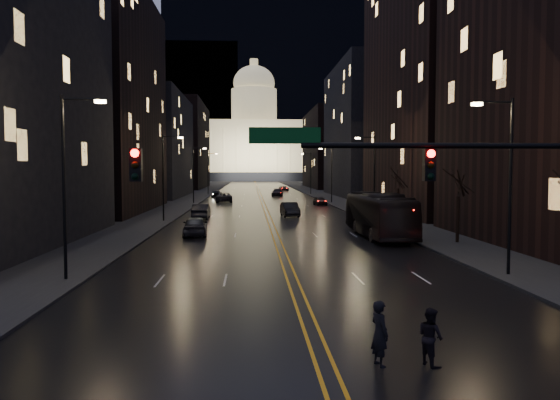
{
  "coord_description": "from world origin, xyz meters",
  "views": [
    {
      "loc": [
        -2.07,
        -16.69,
        5.48
      ],
      "look_at": [
        -0.54,
        10.95,
        3.9
      ],
      "focal_mm": 35.0,
      "sensor_mm": 36.0,
      "label": 1
    }
  ],
  "objects": [
    {
      "name": "oncoming_car_b",
      "position": [
        -7.45,
        43.46,
        0.82
      ],
      "size": [
        1.77,
        5.0,
        1.64
      ],
      "primitive_type": "imported",
      "rotation": [
        0.0,
        0.0,
        3.15
      ],
      "color": "black",
      "rests_on": "ground"
    },
    {
      "name": "building_right_mid",
      "position": [
        21.0,
        92.0,
        13.0
      ],
      "size": [
        12.0,
        34.0,
        26.0
      ],
      "primitive_type": "cube",
      "color": "black",
      "rests_on": "ground"
    },
    {
      "name": "center_line",
      "position": [
        0.0,
        130.0,
        0.03
      ],
      "size": [
        0.62,
        320.0,
        0.01
      ],
      "primitive_type": "cube",
      "color": "orange",
      "rests_on": "road"
    },
    {
      "name": "tree_right_mid",
      "position": [
        13.0,
        22.0,
        4.53
      ],
      "size": [
        2.4,
        2.4,
        6.65
      ],
      "color": "black",
      "rests_on": "ground"
    },
    {
      "name": "streetlamp_left_dist",
      "position": [
        -10.81,
        100.0,
        5.08
      ],
      "size": [
        2.13,
        0.25,
        9.0
      ],
      "color": "black",
      "rests_on": "ground"
    },
    {
      "name": "capitol",
      "position": [
        0.0,
        250.0,
        17.15
      ],
      "size": [
        90.0,
        50.0,
        58.5
      ],
      "color": "black",
      "rests_on": "ground"
    },
    {
      "name": "bus",
      "position": [
        8.32,
        26.67,
        1.78
      ],
      "size": [
        3.15,
        12.79,
        3.55
      ],
      "primitive_type": "imported",
      "rotation": [
        0.0,
        0.0,
        0.01
      ],
      "color": "black",
      "rests_on": "ground"
    },
    {
      "name": "pedestrian_a",
      "position": [
        1.51,
        -2.0,
        0.92
      ],
      "size": [
        0.64,
        0.78,
        1.85
      ],
      "primitive_type": "imported",
      "rotation": [
        0.0,
        0.0,
        1.91
      ],
      "color": "black",
      "rests_on": "ground"
    },
    {
      "name": "receding_car_a",
      "position": [
        2.5,
        45.64,
        0.82
      ],
      "size": [
        2.09,
        5.11,
        1.65
      ],
      "primitive_type": "imported",
      "rotation": [
        0.0,
        0.0,
        0.07
      ],
      "color": "black",
      "rests_on": "ground"
    },
    {
      "name": "mountain_ridge",
      "position": [
        40.0,
        380.0,
        65.0
      ],
      "size": [
        520.0,
        60.0,
        130.0
      ],
      "primitive_type": "cube",
      "color": "black",
      "rests_on": "ground"
    },
    {
      "name": "streetlamp_left_near",
      "position": [
        -10.81,
        10.0,
        5.08
      ],
      "size": [
        2.13,
        0.25,
        9.0
      ],
      "color": "black",
      "rests_on": "ground"
    },
    {
      "name": "sidewalk_right",
      "position": [
        14.0,
        130.0,
        0.08
      ],
      "size": [
        8.0,
        320.0,
        0.16
      ],
      "primitive_type": "cube",
      "color": "black",
      "rests_on": "ground"
    },
    {
      "name": "streetlamp_right_mid",
      "position": [
        10.81,
        40.0,
        5.08
      ],
      "size": [
        2.13,
        0.25,
        9.0
      ],
      "color": "black",
      "rests_on": "ground"
    },
    {
      "name": "tree_right_far",
      "position": [
        13.0,
        38.0,
        4.53
      ],
      "size": [
        2.4,
        2.4,
        6.65
      ],
      "color": "black",
      "rests_on": "ground"
    },
    {
      "name": "building_right_tall",
      "position": [
        21.0,
        50.0,
        19.0
      ],
      "size": [
        12.0,
        30.0,
        38.0
      ],
      "primitive_type": "cube",
      "color": "black",
      "rests_on": "ground"
    },
    {
      "name": "building_right_dist",
      "position": [
        21.0,
        140.0,
        11.0
      ],
      "size": [
        12.0,
        40.0,
        22.0
      ],
      "primitive_type": "cube",
      "color": "black",
      "rests_on": "ground"
    },
    {
      "name": "receding_car_d",
      "position": [
        6.36,
        119.09,
        0.64
      ],
      "size": [
        2.36,
        4.69,
        1.27
      ],
      "primitive_type": "imported",
      "rotation": [
        0.0,
        0.0,
        0.05
      ],
      "color": "black",
      "rests_on": "ground"
    },
    {
      "name": "streetlamp_left_mid",
      "position": [
        -10.81,
        40.0,
        5.08
      ],
      "size": [
        2.13,
        0.25,
        9.0
      ],
      "color": "black",
      "rests_on": "ground"
    },
    {
      "name": "traffic_signal",
      "position": [
        5.91,
        -0.0,
        5.1
      ],
      "size": [
        17.29,
        0.45,
        7.0
      ],
      "color": "black",
      "rests_on": "ground"
    },
    {
      "name": "pedestrian_b",
      "position": [
        2.95,
        -2.0,
        0.81
      ],
      "size": [
        0.69,
        0.89,
        1.63
      ],
      "primitive_type": "imported",
      "rotation": [
        0.0,
        0.0,
        1.94
      ],
      "color": "black",
      "rests_on": "ground"
    },
    {
      "name": "receding_car_c",
      "position": [
        3.41,
        92.71,
        0.75
      ],
      "size": [
        2.68,
        5.39,
        1.5
      ],
      "primitive_type": "imported",
      "rotation": [
        0.0,
        0.0,
        -0.11
      ],
      "color": "black",
      "rests_on": "ground"
    },
    {
      "name": "receding_car_b",
      "position": [
        8.5,
        65.04,
        0.67
      ],
      "size": [
        2.01,
        4.07,
        1.34
      ],
      "primitive_type": "imported",
      "rotation": [
        0.0,
        0.0,
        0.11
      ],
      "color": "black",
      "rests_on": "ground"
    },
    {
      "name": "streetlamp_right_far",
      "position": [
        10.81,
        70.0,
        5.08
      ],
      "size": [
        2.13,
        0.25,
        9.0
      ],
      "color": "black",
      "rests_on": "ground"
    },
    {
      "name": "ground",
      "position": [
        0.0,
        0.0,
        0.0
      ],
      "size": [
        900.0,
        900.0,
        0.0
      ],
      "primitive_type": "plane",
      "color": "black",
      "rests_on": "ground"
    },
    {
      "name": "oncoming_car_d",
      "position": [
        -8.5,
        89.33,
        0.66
      ],
      "size": [
        2.02,
        4.63,
        1.32
      ],
      "primitive_type": "imported",
      "rotation": [
        0.0,
        0.0,
        3.1
      ],
      "color": "black",
      "rests_on": "ground"
    },
    {
      "name": "building_left_mid",
      "position": [
        -21.0,
        54.0,
        14.0
      ],
      "size": [
        12.0,
        30.0,
        28.0
      ],
      "primitive_type": "cube",
      "color": "black",
      "rests_on": "ground"
    },
    {
      "name": "streetlamp_right_near",
      "position": [
        10.81,
        10.0,
        5.08
      ],
      "size": [
        2.13,
        0.25,
        9.0
      ],
      "color": "black",
      "rests_on": "ground"
    },
    {
      "name": "building_left_far",
      "position": [
        -21.0,
        92.0,
        10.0
      ],
      "size": [
        12.0,
        34.0,
        20.0
      ],
      "primitive_type": "cube",
      "color": "black",
      "rests_on": "ground"
    },
    {
      "name": "sidewalk_left",
      "position": [
        -14.0,
        130.0,
        0.08
      ],
      "size": [
        8.0,
        320.0,
        0.16
      ],
      "primitive_type": "cube",
      "color": "black",
      "rests_on": "ground"
    },
    {
      "name": "oncoming_car_a",
      "position": [
        -6.57,
        27.96,
        0.83
      ],
      "size": [
        2.29,
        4.99,
        1.66
      ],
      "primitive_type": "imported",
      "rotation": [
        0.0,
        0.0,
        3.21
      ],
      "color": "black",
      "rests_on": "ground"
    },
    {
      "name": "road",
      "position": [
        0.0,
        130.0,
        0.01
      ],
      "size": [
        20.0,
        320.0,
        0.02
      ],
      "primitive_type": "cube",
      "color": "black",
      "rests_on": "ground"
    },
    {
      "name": "streetlamp_left_far",
      "position": [
        -10.81,
        70.0,
        5.08
      ],
      "size": [
        2.13,
        0.25,
        9.0
      ],
      "color": "black",
      "rests_on": "ground"
    },
    {
      "name": "oncoming_car_c",
      "position": [
        -6.33,
        73.42,
        0.81
      ],
      "size": [
        2.89,
        5.9,
        1.61
      ],
      "primitive_type": "imported",
      "rotation": [
        0.0,
        0.0,
        3.18
      ],
      "color": "black",
      "rests_on": "ground"
    },
    {
      "name": "streetlamp_right_dist",
      "position": [
        10.81,
        100.0,
        5.08
      ],
      "size": [
        2.13,
        0.25,
        9.0
      ],
      "color": "black",
      "rests_on": "ground"
    },
    {
      "name": "building_left_dist",
      "position": [
        -21.0,
        140.0,
        12.0
      ],
      "size": [
        12.0,
        40.0,
        24.0
      ],
      "primitive_type": "cube",
      "color": "black",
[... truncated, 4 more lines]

